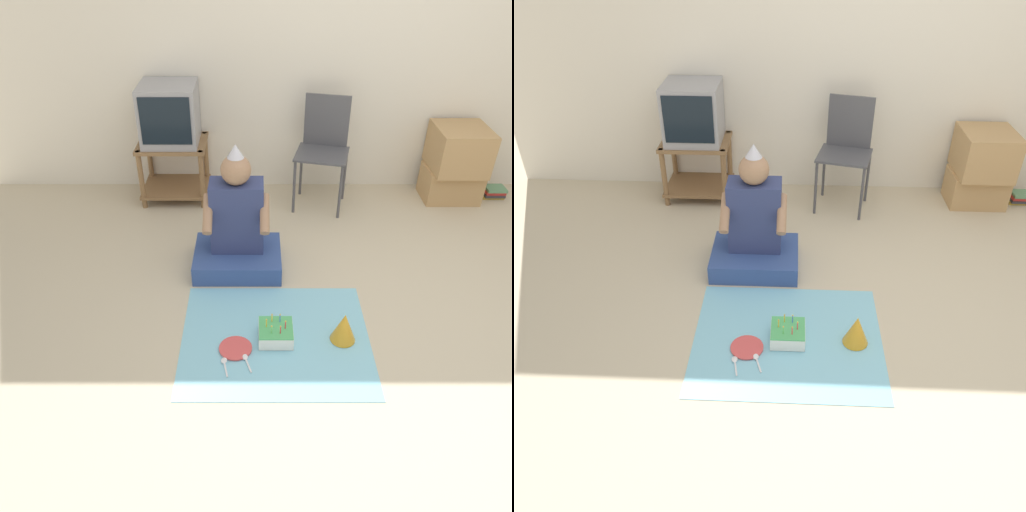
# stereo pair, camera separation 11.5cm
# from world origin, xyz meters

# --- Properties ---
(ground_plane) EXTENTS (16.00, 16.00, 0.00)m
(ground_plane) POSITION_xyz_m (0.00, 0.00, 0.00)
(ground_plane) COLOR beige
(wall_back) EXTENTS (6.40, 0.06, 2.55)m
(wall_back) POSITION_xyz_m (0.00, 2.07, 1.27)
(wall_back) COLOR silver
(wall_back) RESTS_ON ground_plane
(tv_stand) EXTENTS (0.58, 0.47, 0.52)m
(tv_stand) POSITION_xyz_m (-1.48, 1.80, 0.31)
(tv_stand) COLOR olive
(tv_stand) RESTS_ON ground_plane
(tv) EXTENTS (0.46, 0.45, 0.48)m
(tv) POSITION_xyz_m (-1.48, 1.81, 0.76)
(tv) COLOR #99999E
(tv) RESTS_ON tv_stand
(folding_chair) EXTENTS (0.50, 0.47, 0.91)m
(folding_chair) POSITION_xyz_m (-0.21, 1.71, 0.54)
(folding_chair) COLOR #4C4C51
(folding_chair) RESTS_ON ground_plane
(cardboard_box_stack) EXTENTS (0.47, 0.48, 0.65)m
(cardboard_box_stack) POSITION_xyz_m (0.95, 1.77, 0.34)
(cardboard_box_stack) COLOR tan
(cardboard_box_stack) RESTS_ON ground_plane
(book_pile) EXTENTS (0.20, 0.15, 0.09)m
(book_pile) POSITION_xyz_m (1.36, 1.79, 0.05)
(book_pile) COLOR #A88933
(book_pile) RESTS_ON ground_plane
(person_seated) EXTENTS (0.61, 0.48, 0.92)m
(person_seated) POSITION_xyz_m (-0.90, 0.75, 0.29)
(person_seated) COLOR #334C8C
(person_seated) RESTS_ON ground_plane
(party_cloth) EXTENTS (1.13, 0.96, 0.01)m
(party_cloth) POSITION_xyz_m (-0.65, -0.02, 0.00)
(party_cloth) COLOR #7FC6E0
(party_cloth) RESTS_ON ground_plane
(birthday_cake) EXTENTS (0.21, 0.21, 0.15)m
(birthday_cake) POSITION_xyz_m (-0.65, -0.02, 0.05)
(birthday_cake) COLOR white
(birthday_cake) RESTS_ON party_cloth
(party_hat_blue) EXTENTS (0.15, 0.15, 0.19)m
(party_hat_blue) POSITION_xyz_m (-0.25, -0.03, 0.10)
(party_hat_blue) COLOR gold
(party_hat_blue) RESTS_ON party_cloth
(paper_plate) EXTENTS (0.20, 0.20, 0.01)m
(paper_plate) POSITION_xyz_m (-0.89, -0.11, 0.01)
(paper_plate) COLOR #D84C4C
(paper_plate) RESTS_ON party_cloth
(plastic_spoon_near) EXTENTS (0.06, 0.14, 0.01)m
(plastic_spoon_near) POSITION_xyz_m (-0.83, -0.20, 0.01)
(plastic_spoon_near) COLOR white
(plastic_spoon_near) RESTS_ON party_cloth
(plastic_spoon_far) EXTENTS (0.05, 0.14, 0.01)m
(plastic_spoon_far) POSITION_xyz_m (-0.95, -0.23, 0.01)
(plastic_spoon_far) COLOR white
(plastic_spoon_far) RESTS_ON party_cloth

